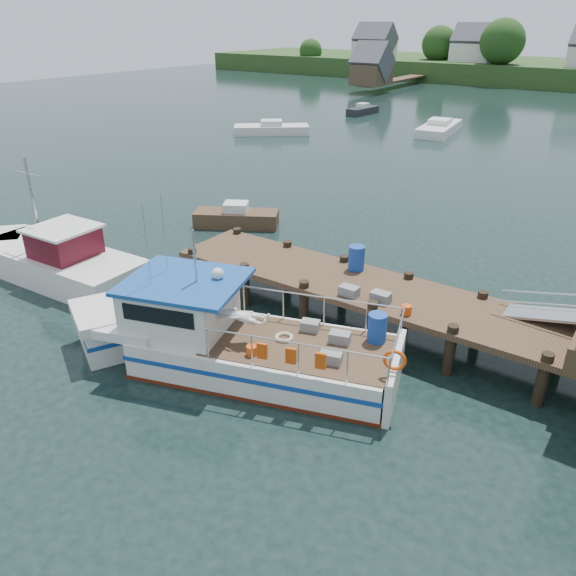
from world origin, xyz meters
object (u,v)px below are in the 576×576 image
Objects in this scene: lobster_boat at (223,339)px; moored_d at (439,128)px; work_boat at (52,259)px; dock at (546,307)px; moored_e at (363,110)px; moored_a at (272,129)px; moored_rowboat at (236,217)px.

lobster_boat is 39.51m from moored_d.
dock is at bearing 9.43° from work_boat.
dock is 1.63× the size of lobster_boat.
moored_e is at bearing 124.20° from dock.
moored_a is at bearing -99.79° from moored_e.
lobster_boat reaches higher than moored_a.
dock is at bearing -18.04° from moored_rowboat.
lobster_boat is 1.37× the size of moored_d.
lobster_boat is 47.86m from moored_e.
moored_a is at bearing 138.17° from dock.
moored_d is (-0.99, 28.89, 0.02)m from moored_rowboat.
lobster_boat is at bearing -8.37° from work_boat.
work_boat is 2.11× the size of moored_e.
work_boat is 43.97m from moored_e.
moored_a is at bearing 106.57° from lobster_boat.
dock is 37.55m from moored_d.
moored_rowboat is 0.56× the size of moored_d.
moored_e is (-10.47, 5.34, -0.03)m from moored_d.
moored_rowboat is 0.66× the size of moored_a.
lobster_boat is at bearing -51.76° from moored_rowboat.
work_boat is 37.65m from moored_d.
work_boat reaches higher than moored_e.
lobster_boat is at bearing -74.10° from moored_a.
work_boat is (-9.71, 0.93, -0.16)m from lobster_boat.
dock is 2.59× the size of moored_a.
lobster_boat reaches higher than dock.
lobster_boat is 36.06m from moored_a.
work_boat is (-17.28, -3.77, -1.50)m from dock.
moored_rowboat is 28.91m from moored_d.
lobster_boat reaches higher than moored_e.
moored_a is (-27.96, 25.02, -1.80)m from dock.
lobster_boat is 12.30m from moored_rowboat.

